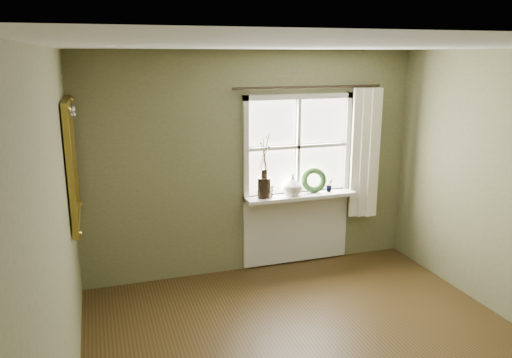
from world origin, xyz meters
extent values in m
plane|color=silver|center=(0.00, 0.00, 2.60)|extent=(4.50, 4.50, 0.00)
cube|color=#6A6B46|center=(0.00, 2.30, 1.30)|extent=(4.00, 0.10, 2.60)
cube|color=#6A6B46|center=(-2.05, 0.00, 1.30)|extent=(0.10, 4.50, 2.60)
cube|color=silver|center=(0.55, 2.22, 0.89)|extent=(1.36, 0.06, 0.06)
cube|color=silver|center=(0.55, 2.22, 2.07)|extent=(1.36, 0.06, 0.06)
cube|color=silver|center=(-0.10, 2.22, 1.48)|extent=(0.06, 0.06, 1.24)
cube|color=silver|center=(1.20, 2.22, 1.48)|extent=(0.06, 0.06, 1.24)
cube|color=silver|center=(0.55, 2.22, 1.48)|extent=(1.24, 0.05, 0.04)
cube|color=silver|center=(0.55, 2.22, 1.48)|extent=(0.04, 0.05, 1.12)
cube|color=white|center=(0.23, 2.25, 1.77)|extent=(0.59, 0.01, 0.53)
cube|color=white|center=(0.88, 2.25, 1.77)|extent=(0.59, 0.01, 0.53)
cube|color=white|center=(0.23, 2.25, 1.19)|extent=(0.59, 0.01, 0.53)
cube|color=white|center=(0.88, 2.25, 1.19)|extent=(0.59, 0.01, 0.53)
cube|color=silver|center=(0.55, 2.12, 0.90)|extent=(1.36, 0.26, 0.04)
cube|color=silver|center=(0.55, 2.23, 0.46)|extent=(1.36, 0.04, 0.88)
cylinder|color=black|center=(0.09, 2.12, 1.04)|extent=(0.17, 0.17, 0.24)
imported|color=silver|center=(0.44, 2.12, 1.05)|extent=(0.25, 0.25, 0.26)
torus|color=#2B4A21|center=(0.74, 2.16, 1.04)|extent=(0.33, 0.21, 0.32)
imported|color=#2B4A21|center=(0.17, 2.12, 0.99)|extent=(0.09, 0.07, 0.15)
imported|color=#2B4A21|center=(0.93, 2.12, 1.00)|extent=(0.10, 0.09, 0.17)
cube|color=white|center=(1.39, 2.13, 1.37)|extent=(0.36, 0.12, 1.59)
cylinder|color=black|center=(0.65, 2.17, 2.18)|extent=(1.84, 0.03, 0.03)
cube|color=white|center=(-1.97, 1.67, 1.57)|extent=(0.02, 0.82, 1.00)
cube|color=olive|center=(-1.96, 1.67, 2.12)|extent=(0.05, 0.99, 0.09)
cube|color=olive|center=(-1.96, 1.67, 1.03)|extent=(0.05, 0.99, 0.09)
cube|color=olive|center=(-1.96, 1.22, 1.57)|extent=(0.05, 0.09, 1.00)
cube|color=olive|center=(-1.96, 2.12, 1.57)|extent=(0.05, 0.09, 1.00)
sphere|color=silver|center=(-1.91, 1.64, 2.06)|extent=(0.04, 0.04, 0.04)
sphere|color=silver|center=(-1.91, 1.67, 2.02)|extent=(0.04, 0.04, 0.04)
sphere|color=silver|center=(-1.91, 1.70, 2.07)|extent=(0.04, 0.04, 0.04)
camera|label=1|loc=(-1.73, -3.17, 2.55)|focal=35.00mm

